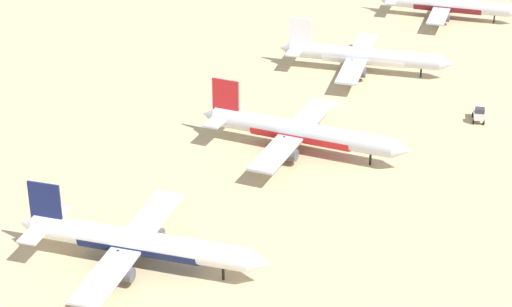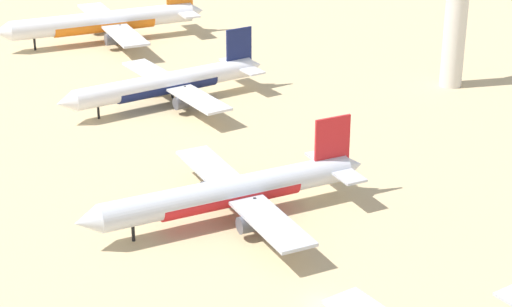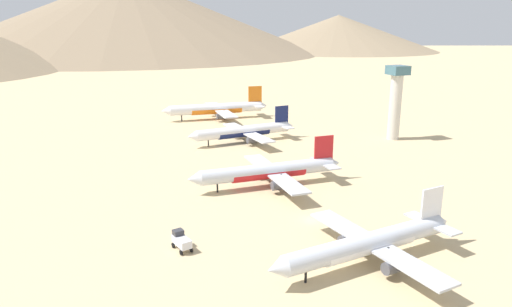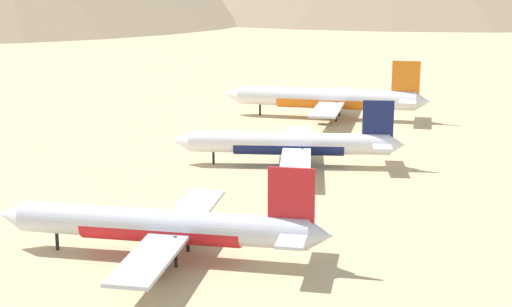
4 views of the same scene
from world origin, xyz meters
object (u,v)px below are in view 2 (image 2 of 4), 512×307
Objects in this scene: parked_jet_0 at (105,22)px; control_tower at (457,10)px; parked_jet_1 at (168,83)px; parked_jet_2 at (232,192)px.

control_tower is at bearing 130.74° from parked_jet_0.
parked_jet_2 is at bearing 79.31° from parked_jet_1.
parked_jet_1 is at bearing 87.12° from parked_jet_0.
parked_jet_0 is 1.79× the size of control_tower.
parked_jet_1 is at bearing -100.69° from parked_jet_2.
parked_jet_1 is (2.49, 49.50, -0.70)m from parked_jet_0.
parked_jet_0 is 49.56m from parked_jet_1.
parked_jet_0 is 87.35m from control_tower.
parked_jet_0 is 1.14× the size of parked_jet_2.
parked_jet_0 reaches higher than parked_jet_2.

